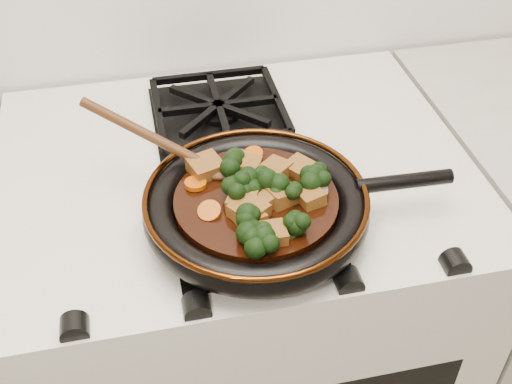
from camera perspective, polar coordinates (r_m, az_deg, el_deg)
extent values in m
cube|color=white|center=(1.36, -1.55, -12.56)|extent=(0.76, 0.60, 0.90)
cylinder|color=black|center=(0.90, 0.00, -1.78)|extent=(0.29, 0.29, 0.01)
torus|color=black|center=(0.89, 0.00, -1.36)|extent=(0.31, 0.31, 0.04)
torus|color=#3F1D09|center=(0.88, 0.00, -0.34)|extent=(0.31, 0.31, 0.01)
cylinder|color=black|center=(0.93, 13.03, 0.93)|extent=(0.14, 0.03, 0.02)
cylinder|color=black|center=(0.89, 0.00, -1.02)|extent=(0.23, 0.23, 0.02)
cube|color=brown|center=(0.87, 4.81, -0.45)|extent=(0.04, 0.05, 0.03)
cube|color=brown|center=(0.91, 1.77, 1.95)|extent=(0.05, 0.05, 0.03)
cube|color=brown|center=(0.85, -0.64, -1.77)|extent=(0.06, 0.06, 0.02)
cube|color=brown|center=(0.86, -1.19, -0.83)|extent=(0.05, 0.05, 0.02)
cube|color=brown|center=(0.84, -0.57, -2.33)|extent=(0.05, 0.05, 0.03)
cube|color=brown|center=(0.92, 3.93, 2.04)|extent=(0.05, 0.05, 0.03)
cube|color=brown|center=(0.92, -4.50, 2.18)|extent=(0.06, 0.06, 0.03)
cube|color=brown|center=(0.87, 0.83, -0.60)|extent=(0.05, 0.05, 0.03)
cube|color=brown|center=(0.82, 1.35, -3.81)|extent=(0.04, 0.04, 0.02)
cube|color=brown|center=(0.92, -0.89, 2.32)|extent=(0.05, 0.05, 0.03)
cube|color=brown|center=(0.87, 2.22, -0.20)|extent=(0.05, 0.06, 0.03)
cube|color=brown|center=(0.89, 0.25, 0.53)|extent=(0.04, 0.04, 0.03)
cylinder|color=#C44B05|center=(0.83, -0.28, -2.90)|extent=(0.03, 0.03, 0.01)
cylinder|color=#C44B05|center=(0.95, -0.24, 3.34)|extent=(0.03, 0.03, 0.02)
cylinder|color=#C44B05|center=(0.90, -5.40, 0.74)|extent=(0.03, 0.03, 0.01)
cylinder|color=#C44B05|center=(0.90, -1.08, 0.73)|extent=(0.03, 0.03, 0.02)
cylinder|color=#C44B05|center=(0.86, -4.16, -1.71)|extent=(0.03, 0.03, 0.02)
cylinder|color=#7E6349|center=(0.92, -3.68, 2.09)|extent=(0.03, 0.04, 0.03)
cylinder|color=#7E6349|center=(0.89, 5.23, 0.15)|extent=(0.04, 0.04, 0.02)
cylinder|color=#7E6349|center=(0.89, 5.22, 0.20)|extent=(0.05, 0.05, 0.03)
cylinder|color=#7E6349|center=(0.93, -1.62, 2.90)|extent=(0.04, 0.03, 0.03)
ellipsoid|color=#49270F|center=(0.92, -3.57, 1.96)|extent=(0.07, 0.06, 0.02)
cylinder|color=#49270F|center=(0.94, -9.51, 4.98)|extent=(0.02, 0.02, 0.22)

